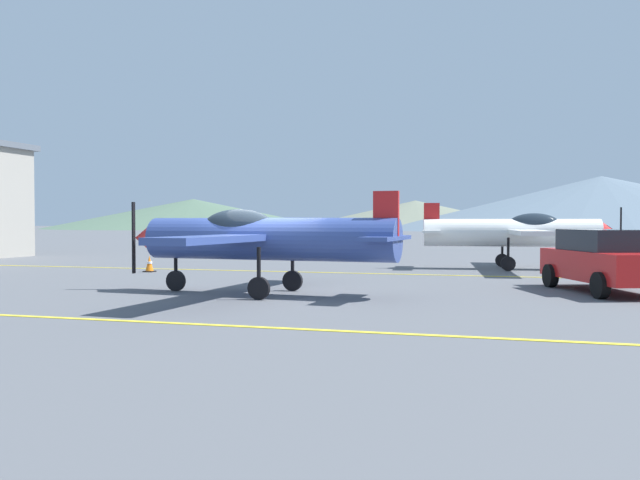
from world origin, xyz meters
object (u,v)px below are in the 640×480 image
object	(u,v)px
car_sedan	(607,260)
traffic_cone_front	(149,264)
airplane_near	(259,237)
airplane_mid	(518,232)

from	to	relation	value
car_sedan	traffic_cone_front	distance (m)	15.24
airplane_near	car_sedan	bearing A→B (deg)	19.64
airplane_near	car_sedan	world-z (taller)	airplane_near
airplane_mid	traffic_cone_front	size ratio (longest dim) A/B	14.42
airplane_mid	car_sedan	bearing A→B (deg)	-74.85
airplane_near	traffic_cone_front	size ratio (longest dim) A/B	14.39
airplane_near	traffic_cone_front	xyz separation A→B (m)	(-6.53, 5.86, -1.14)
car_sedan	airplane_mid	bearing A→B (deg)	105.15
car_sedan	traffic_cone_front	size ratio (longest dim) A/B	7.89
car_sedan	airplane_near	bearing A→B (deg)	-160.36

